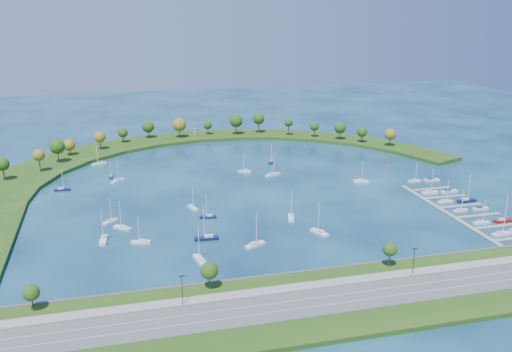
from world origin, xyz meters
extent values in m
plane|color=#07233D|center=(0.00, 0.00, 0.00)|extent=(700.00, 700.00, 0.00)
cube|color=#214713|center=(0.00, -124.00, 0.80)|extent=(420.00, 42.00, 1.60)
cube|color=#474442|center=(0.00, -102.50, 0.90)|extent=(420.00, 1.20, 1.80)
cube|color=#515154|center=(0.00, -124.00, 1.66)|extent=(420.00, 16.00, 0.12)
cube|color=gray|center=(0.00, -113.00, 1.66)|extent=(420.00, 5.00, 0.12)
cube|color=silver|center=(0.00, -126.50, 1.73)|extent=(420.00, 0.15, 0.02)
cube|color=silver|center=(0.00, -121.50, 1.73)|extent=(420.00, 0.15, 0.02)
cylinder|color=#382314|center=(-95.00, -107.00, 4.05)|extent=(0.56, 0.56, 4.90)
sphere|color=#254210|center=(-95.00, -107.00, 7.54)|extent=(5.20, 5.20, 5.20)
cylinder|color=#382314|center=(-40.00, -107.00, 4.22)|extent=(0.56, 0.56, 5.25)
sphere|color=#254210|center=(-40.00, -107.00, 8.05)|extent=(6.00, 6.00, 6.00)
cylinder|color=#382314|center=(25.00, -107.00, 4.40)|extent=(0.56, 0.56, 5.60)
sphere|color=#254210|center=(25.00, -107.00, 8.24)|extent=(5.20, 5.20, 5.20)
cylinder|color=black|center=(-50.00, -115.00, 6.60)|extent=(0.24, 0.24, 10.00)
cylinder|color=black|center=(30.00, -115.00, 6.60)|extent=(0.24, 0.24, 10.00)
cube|color=#214713|center=(-118.83, 37.57, 1.00)|extent=(50.23, 54.30, 2.00)
cube|color=#214713|center=(-104.03, 64.58, 1.00)|extent=(54.07, 56.09, 2.00)
cube|color=#214713|center=(-83.21, 87.27, 1.00)|extent=(55.20, 54.07, 2.00)
cube|color=#214713|center=(-57.57, 104.32, 1.00)|extent=(53.65, 48.47, 2.00)
cube|color=#214713|center=(-28.60, 114.76, 1.00)|extent=(49.62, 39.75, 2.00)
cube|color=#214713|center=(2.03, 117.98, 1.00)|extent=(44.32, 29.96, 2.00)
cube|color=#214713|center=(32.54, 113.79, 1.00)|extent=(49.49, 38.05, 2.00)
cube|color=#214713|center=(61.17, 102.44, 1.00)|extent=(51.13, 44.12, 2.00)
cube|color=#214713|center=(86.25, 84.58, 1.00)|extent=(49.19, 47.96, 2.00)
cube|color=#214713|center=(106.34, 61.24, 1.00)|extent=(43.90, 49.49, 2.00)
cube|color=#214713|center=(120.28, 33.78, 1.00)|extent=(35.67, 48.74, 2.00)
cylinder|color=#382314|center=(-124.57, 37.41, 5.75)|extent=(0.56, 0.56, 7.49)
sphere|color=#254210|center=(-124.57, 37.41, 10.92)|extent=(7.17, 7.17, 7.17)
cylinder|color=#382314|center=(-107.62, 49.37, 6.17)|extent=(0.56, 0.56, 8.35)
sphere|color=brown|center=(-107.62, 49.37, 11.68)|extent=(6.67, 6.67, 6.67)
cylinder|color=#382314|center=(-99.09, 66.67, 5.98)|extent=(0.56, 0.56, 7.97)
sphere|color=#254210|center=(-99.09, 66.67, 11.72)|extent=(8.79, 8.79, 8.79)
cylinder|color=#382314|center=(-93.49, 82.52, 4.52)|extent=(0.56, 0.56, 5.04)
sphere|color=brown|center=(-93.49, 82.52, 8.51)|extent=(7.36, 7.36, 7.36)
cylinder|color=#382314|center=(-75.16, 92.79, 5.34)|extent=(0.56, 0.56, 6.67)
sphere|color=brown|center=(-75.16, 92.79, 10.13)|extent=(7.30, 7.30, 7.30)
cylinder|color=#382314|center=(-60.40, 108.31, 4.67)|extent=(0.56, 0.56, 5.34)
sphere|color=#254210|center=(-60.40, 108.31, 8.66)|extent=(6.60, 6.60, 6.60)
cylinder|color=#382314|center=(-42.87, 117.56, 5.13)|extent=(0.56, 0.56, 6.26)
sphere|color=#254210|center=(-42.87, 117.56, 9.91)|extent=(8.27, 8.27, 8.27)
cylinder|color=#382314|center=(-21.80, 112.94, 5.68)|extent=(0.56, 0.56, 7.35)
sphere|color=brown|center=(-21.80, 112.94, 11.24)|extent=(9.46, 9.46, 9.46)
cylinder|color=#382314|center=(-1.05, 117.66, 4.82)|extent=(0.56, 0.56, 5.65)
sphere|color=#254210|center=(-1.05, 117.66, 8.84)|extent=(5.96, 5.96, 5.96)
cylinder|color=#382314|center=(18.45, 112.58, 6.03)|extent=(0.56, 0.56, 8.07)
sphere|color=#254210|center=(18.45, 112.58, 11.88)|extent=(9.04, 9.04, 9.04)
cylinder|color=#382314|center=(35.27, 113.58, 6.40)|extent=(0.56, 0.56, 8.80)
sphere|color=#254210|center=(35.27, 113.58, 12.45)|extent=(8.24, 8.24, 8.24)
cylinder|color=#382314|center=(53.63, 100.50, 6.03)|extent=(0.56, 0.56, 8.06)
sphere|color=#254210|center=(53.63, 100.50, 11.22)|extent=(5.84, 5.84, 5.84)
cylinder|color=#382314|center=(69.53, 90.99, 5.19)|extent=(0.56, 0.56, 6.38)
sphere|color=#254210|center=(69.53, 90.99, 9.62)|extent=(6.23, 6.23, 6.23)
cylinder|color=#382314|center=(83.85, 79.41, 5.31)|extent=(0.56, 0.56, 6.61)
sphere|color=#254210|center=(83.85, 79.41, 10.17)|extent=(7.79, 7.79, 7.79)
cylinder|color=#382314|center=(94.80, 67.63, 4.93)|extent=(0.56, 0.56, 5.86)
sphere|color=#254210|center=(94.80, 67.63, 9.22)|extent=(6.78, 6.78, 6.78)
cylinder|color=#382314|center=(108.46, 53.97, 5.22)|extent=(0.56, 0.56, 6.43)
sphere|color=brown|center=(108.46, 53.97, 9.91)|extent=(7.38, 7.38, 7.38)
cylinder|color=gray|center=(-10.03, 119.49, 4.10)|extent=(2.20, 2.20, 4.19)
cylinder|color=gray|center=(-10.03, 119.49, 6.34)|extent=(2.60, 2.60, 0.30)
cube|color=gray|center=(78.00, -61.00, 0.35)|extent=(2.20, 82.00, 0.40)
cube|color=gray|center=(90.10, -80.80, 0.35)|extent=(22.00, 2.00, 0.40)
cube|color=gray|center=(90.10, -67.60, 0.35)|extent=(22.00, 2.00, 0.40)
cylinder|color=#382314|center=(101.00, -67.60, 0.60)|extent=(0.36, 0.36, 1.60)
cube|color=gray|center=(90.10, -54.40, 0.35)|extent=(22.00, 2.00, 0.40)
cylinder|color=#382314|center=(101.00, -54.40, 0.60)|extent=(0.36, 0.36, 1.60)
cube|color=gray|center=(90.10, -41.20, 0.35)|extent=(22.00, 2.00, 0.40)
cylinder|color=#382314|center=(101.00, -41.20, 0.60)|extent=(0.36, 0.36, 1.60)
cube|color=gray|center=(90.10, -28.00, 0.35)|extent=(22.00, 2.00, 0.40)
cylinder|color=#382314|center=(101.00, -28.00, 0.60)|extent=(0.36, 0.36, 1.60)
cube|color=white|center=(-66.41, 26.18, 0.52)|extent=(7.81, 7.80, 1.03)
cube|color=silver|center=(-67.02, 25.57, 1.40)|extent=(3.33, 3.33, 0.72)
cylinder|color=silver|center=(-65.92, 26.67, 6.86)|extent=(0.32, 0.32, 11.64)
cube|color=white|center=(-59.55, -59.67, 0.47)|extent=(8.04, 3.87, 0.93)
cube|color=silver|center=(-58.80, -59.84, 1.26)|extent=(2.99, 2.09, 0.65)
cylinder|color=silver|center=(-60.16, -59.53, 6.16)|extent=(0.32, 0.32, 10.46)
cube|color=white|center=(7.00, -49.56, 0.54)|extent=(5.09, 9.29, 1.07)
cube|color=silver|center=(7.27, -48.71, 1.45)|extent=(2.62, 3.52, 0.75)
cylinder|color=silver|center=(6.78, -50.25, 7.11)|extent=(0.32, 0.32, 12.08)
cube|color=white|center=(60.00, -7.41, 0.49)|extent=(8.44, 4.57, 0.98)
cube|color=silver|center=(59.22, -7.17, 1.32)|extent=(3.19, 2.36, 0.68)
cylinder|color=silver|center=(60.62, -7.60, 6.47)|extent=(0.32, 0.32, 10.98)
cube|color=white|center=(17.47, 15.77, 0.55)|extent=(9.46, 6.16, 1.11)
cube|color=silver|center=(16.63, 15.39, 1.49)|extent=(3.68, 2.98, 0.77)
cylinder|color=silver|center=(18.14, 16.08, 7.33)|extent=(0.32, 0.32, 12.44)
cube|color=white|center=(-33.52, -25.53, 0.47)|extent=(4.11, 8.15, 0.94)
cube|color=silver|center=(-33.72, -24.77, 1.27)|extent=(2.18, 3.05, 0.66)
cylinder|color=silver|center=(-33.37, -26.14, 6.24)|extent=(0.32, 0.32, 10.60)
cube|color=#0B1944|center=(-33.50, -62.80, 0.59)|extent=(10.00, 3.32, 1.18)
cube|color=silver|center=(-32.51, -62.86, 1.60)|extent=(3.55, 2.13, 0.83)
cylinder|color=silver|center=(-34.28, -62.76, 7.84)|extent=(0.32, 0.32, 13.30)
cube|color=white|center=(-66.20, -42.55, 0.50)|extent=(7.85, 7.24, 1.00)
cube|color=silver|center=(-65.57, -43.09, 1.35)|extent=(3.28, 3.15, 0.70)
cylinder|color=silver|center=(-66.71, -42.11, 6.64)|extent=(0.32, 0.32, 11.28)
cube|color=white|center=(-76.39, 63.49, 0.51)|extent=(8.80, 5.78, 1.03)
cube|color=silver|center=(-75.61, 63.85, 1.39)|extent=(3.43, 2.79, 0.72)
cylinder|color=silver|center=(-77.01, 63.20, 6.82)|extent=(0.32, 0.32, 11.58)
cube|color=#0B1944|center=(-28.72, -38.98, 0.45)|extent=(7.69, 3.05, 0.90)
cube|color=silver|center=(-27.98, -39.07, 1.21)|extent=(2.79, 1.79, 0.63)
cylinder|color=silver|center=(-29.32, -38.90, 5.94)|extent=(0.32, 0.32, 10.09)
cube|color=#0B1944|center=(-69.66, 34.79, 0.39)|extent=(2.15, 6.63, 0.79)
cube|color=silver|center=(-69.63, 35.44, 1.06)|extent=(1.39, 2.35, 0.55)
cylinder|color=silver|center=(-69.69, 34.27, 5.21)|extent=(0.32, 0.32, 8.84)
cube|color=#0B1944|center=(-94.26, 17.77, 0.48)|extent=(8.05, 2.66, 0.95)
cube|color=silver|center=(-95.06, 17.81, 1.29)|extent=(2.86, 1.71, 0.67)
cylinder|color=silver|center=(-93.63, 17.73, 6.31)|extent=(0.32, 0.32, 10.71)
cube|color=white|center=(13.13, -68.62, 0.55)|extent=(5.85, 9.48, 1.10)
cube|color=silver|center=(13.48, -69.47, 1.49)|extent=(2.88, 3.66, 0.77)
cylinder|color=silver|center=(12.86, -67.94, 7.30)|extent=(0.32, 0.32, 12.40)
cube|color=white|center=(3.90, 26.23, 0.45)|extent=(7.73, 5.00, 0.90)
cube|color=silver|center=(4.59, 25.92, 1.22)|extent=(3.01, 2.42, 0.63)
cylinder|color=silver|center=(3.35, 26.47, 5.99)|extent=(0.32, 0.32, 10.17)
cube|color=white|center=(-71.04, -33.72, 0.46)|extent=(7.00, 6.83, 0.92)
cube|color=silver|center=(-71.60, -34.24, 1.24)|extent=(2.97, 2.93, 0.64)
cylinder|color=silver|center=(-70.60, -33.29, 6.07)|extent=(0.32, 0.32, 10.31)
cube|color=#0B1944|center=(24.18, 41.75, 0.48)|extent=(5.28, 8.27, 0.96)
cube|color=silver|center=(24.50, 42.49, 1.30)|extent=(2.57, 3.21, 0.68)
cylinder|color=silver|center=(23.92, 41.16, 6.39)|extent=(0.32, 0.32, 10.85)
cube|color=white|center=(-15.97, -74.03, 0.53)|extent=(9.06, 6.33, 1.07)
cube|color=silver|center=(-16.76, -74.44, 1.44)|extent=(3.57, 2.99, 0.75)
cylinder|color=silver|center=(-15.33, -73.70, 7.09)|extent=(0.32, 0.32, 12.03)
cube|color=white|center=(-39.33, -82.27, 0.56)|extent=(4.21, 9.70, 1.13)
cube|color=silver|center=(-39.17, -83.20, 1.52)|extent=(2.38, 3.56, 0.79)
cylinder|color=silver|center=(-39.46, -81.53, 7.47)|extent=(0.32, 0.32, 12.68)
cube|color=white|center=(-73.97, -53.89, 0.55)|extent=(3.63, 9.45, 1.11)
cube|color=silver|center=(-73.86, -52.98, 1.49)|extent=(2.17, 3.41, 0.77)
cylinder|color=silver|center=(-74.06, -54.63, 7.33)|extent=(0.32, 0.32, 12.44)
cube|color=white|center=(85.60, -89.13, 0.52)|extent=(8.87, 3.25, 1.04)
cube|color=silver|center=(84.74, -89.21, 1.41)|extent=(3.19, 1.98, 0.73)
cylinder|color=silver|center=(86.29, -89.06, 6.90)|extent=(0.32, 0.32, 11.72)
cube|color=white|center=(85.60, -75.86, 0.44)|extent=(7.51, 2.52, 0.89)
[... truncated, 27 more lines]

